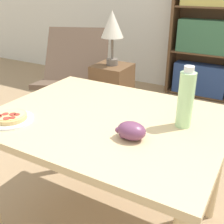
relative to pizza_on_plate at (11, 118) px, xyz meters
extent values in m
cube|color=#D1B27F|center=(0.38, 0.27, -0.03)|extent=(1.13, 0.88, 0.03)
cylinder|color=#D1B27F|center=(-0.13, 0.65, -0.39)|extent=(0.06, 0.06, 0.69)
cylinder|color=#D1B27F|center=(0.88, 0.65, -0.39)|extent=(0.06, 0.06, 0.69)
cylinder|color=white|center=(0.00, 0.00, -0.01)|extent=(0.21, 0.21, 0.01)
cylinder|color=#DBB26B|center=(0.00, 0.00, 0.01)|extent=(0.15, 0.15, 0.02)
cylinder|color=#EACC7A|center=(0.00, 0.00, 0.02)|extent=(0.13, 0.13, 0.00)
cylinder|color=#A83328|center=(-0.03, -0.03, 0.02)|extent=(0.02, 0.02, 0.00)
cylinder|color=#A83328|center=(0.01, 0.01, 0.02)|extent=(0.03, 0.03, 0.00)
cylinder|color=#A83328|center=(0.03, 0.01, 0.02)|extent=(0.03, 0.03, 0.00)
cylinder|color=#A83328|center=(0.04, -0.02, 0.02)|extent=(0.03, 0.03, 0.00)
cylinder|color=#A83328|center=(-0.02, -0.01, 0.02)|extent=(0.03, 0.03, 0.00)
cylinder|color=#A83328|center=(0.02, -0.04, 0.02)|extent=(0.03, 0.03, 0.00)
ellipsoid|color=#6B3856|center=(0.57, 0.13, 0.02)|extent=(0.13, 0.10, 0.08)
sphere|color=#6B3856|center=(0.55, 0.14, 0.01)|extent=(0.02, 0.02, 0.02)
sphere|color=#6B3856|center=(0.52, 0.11, 0.02)|extent=(0.03, 0.03, 0.03)
sphere|color=#6B3856|center=(0.57, 0.18, 0.02)|extent=(0.03, 0.03, 0.03)
sphere|color=#6B3856|center=(0.57, 0.12, 0.00)|extent=(0.02, 0.02, 0.02)
sphere|color=#6B3856|center=(0.56, 0.12, 0.03)|extent=(0.02, 0.02, 0.02)
sphere|color=#6B3856|center=(0.54, 0.11, 0.00)|extent=(0.03, 0.03, 0.03)
sphere|color=#6B3856|center=(0.52, 0.16, 0.01)|extent=(0.03, 0.03, 0.03)
cylinder|color=#B7EAA3|center=(0.73, 0.36, 0.11)|extent=(0.07, 0.07, 0.25)
cylinder|color=white|center=(0.73, 0.36, 0.25)|extent=(0.04, 0.04, 0.03)
cube|color=black|center=(-0.75, 1.47, -0.69)|extent=(0.79, 0.75, 0.10)
cube|color=brown|center=(-0.75, 1.39, -0.38)|extent=(0.82, 0.73, 0.14)
cube|color=brown|center=(-0.84, 1.67, -0.13)|extent=(0.79, 0.65, 0.55)
cube|color=brown|center=(-0.10, 2.72, 0.08)|extent=(0.04, 0.26, 1.63)
cube|color=brown|center=(0.30, 2.84, 0.08)|extent=(0.83, 0.01, 1.63)
cube|color=brown|center=(0.30, 2.72, -0.72)|extent=(0.76, 0.25, 0.02)
cube|color=navy|center=(0.30, 2.70, -0.52)|extent=(0.65, 0.18, 0.38)
cube|color=brown|center=(0.30, 2.72, -0.19)|extent=(0.76, 0.25, 0.02)
cube|color=#3D704C|center=(0.30, 2.70, 0.01)|extent=(0.65, 0.18, 0.38)
cube|color=brown|center=(0.30, 2.72, 0.34)|extent=(0.76, 0.25, 0.02)
cube|color=brown|center=(-0.30, 1.50, -0.44)|extent=(0.34, 0.34, 0.60)
cylinder|color=#665B51|center=(-0.30, 1.50, -0.10)|extent=(0.11, 0.11, 0.06)
cylinder|color=#665B51|center=(-0.30, 1.50, 0.03)|extent=(0.02, 0.02, 0.20)
cone|color=beige|center=(-0.30, 1.50, 0.25)|extent=(0.21, 0.21, 0.24)
camera|label=1|loc=(1.02, -0.81, 0.58)|focal=45.00mm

